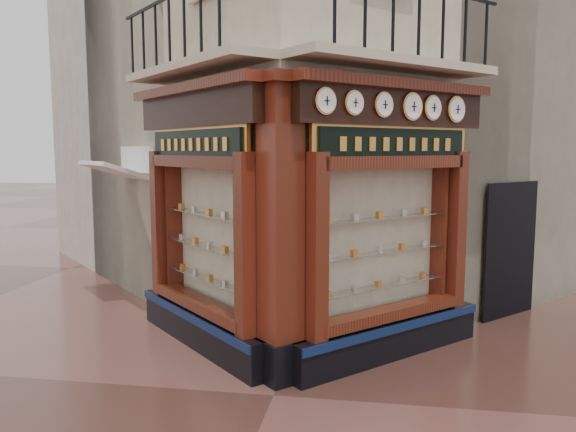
% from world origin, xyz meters
% --- Properties ---
extents(ground, '(80.00, 80.00, 0.00)m').
position_xyz_m(ground, '(0.00, 0.00, 0.00)').
color(ground, '#44261F').
rests_on(ground, ground).
extents(main_building, '(11.31, 11.31, 12.00)m').
position_xyz_m(main_building, '(0.00, 6.16, 6.00)').
color(main_building, beige).
rests_on(main_building, ground).
extents(neighbour_left, '(11.31, 11.31, 11.00)m').
position_xyz_m(neighbour_left, '(-2.47, 8.63, 5.50)').
color(neighbour_left, beige).
rests_on(neighbour_left, ground).
extents(neighbour_right, '(11.31, 11.31, 11.00)m').
position_xyz_m(neighbour_right, '(2.47, 8.63, 5.50)').
color(neighbour_right, beige).
rests_on(neighbour_right, ground).
extents(shopfront_left, '(2.86, 2.86, 3.98)m').
position_xyz_m(shopfront_left, '(-1.41, 1.57, 1.98)').
color(shopfront_left, black).
rests_on(shopfront_left, ground).
extents(shopfront_right, '(2.86, 2.86, 3.98)m').
position_xyz_m(shopfront_right, '(1.41, 1.57, 1.98)').
color(shopfront_right, black).
rests_on(shopfront_right, ground).
extents(corner_pilaster, '(0.85, 0.85, 3.98)m').
position_xyz_m(corner_pilaster, '(0.00, 0.50, 1.95)').
color(corner_pilaster, black).
rests_on(corner_pilaster, ground).
extents(balcony, '(5.94, 2.97, 1.03)m').
position_xyz_m(balcony, '(0.00, 1.49, 4.22)').
color(balcony, beige).
rests_on(balcony, ground).
extents(clock_a, '(0.27, 0.27, 0.34)m').
position_xyz_m(clock_a, '(0.57, 0.47, 3.62)').
color(clock_a, '#C68642').
rests_on(clock_a, ground).
extents(clock_b, '(0.26, 0.26, 0.32)m').
position_xyz_m(clock_b, '(0.90, 0.80, 3.62)').
color(clock_b, '#C68642').
rests_on(clock_b, ground).
extents(clock_c, '(0.28, 0.28, 0.34)m').
position_xyz_m(clock_c, '(1.28, 1.18, 3.62)').
color(clock_c, '#C68642').
rests_on(clock_c, ground).
extents(clock_d, '(0.31, 0.31, 0.39)m').
position_xyz_m(clock_d, '(1.67, 1.57, 3.62)').
color(clock_d, '#C68642').
rests_on(clock_d, ground).
extents(clock_e, '(0.29, 0.29, 0.36)m').
position_xyz_m(clock_e, '(1.98, 1.87, 3.62)').
color(clock_e, '#C68642').
rests_on(clock_e, ground).
extents(clock_f, '(0.31, 0.31, 0.39)m').
position_xyz_m(clock_f, '(2.35, 2.25, 3.62)').
color(clock_f, '#C68642').
rests_on(clock_f, ground).
extents(awning, '(1.72, 1.72, 0.36)m').
position_xyz_m(awning, '(-3.77, 3.56, 0.00)').
color(awning, silver).
rests_on(awning, ground).
extents(signboard_left, '(2.13, 2.13, 0.57)m').
position_xyz_m(signboard_left, '(-1.46, 1.51, 3.10)').
color(signboard_left, gold).
rests_on(signboard_left, ground).
extents(signboard_right, '(2.17, 2.17, 0.58)m').
position_xyz_m(signboard_right, '(1.46, 1.51, 3.10)').
color(signboard_right, gold).
rests_on(signboard_right, ground).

